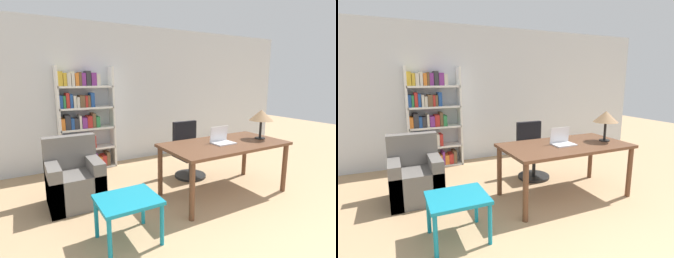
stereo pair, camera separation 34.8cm
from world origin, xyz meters
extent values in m
cube|color=silver|center=(0.00, 4.53, 1.35)|extent=(8.00, 0.06, 2.70)
cube|color=brown|center=(0.44, 2.26, 0.75)|extent=(1.80, 0.92, 0.04)
cylinder|color=brown|center=(-0.40, 1.86, 0.36)|extent=(0.07, 0.07, 0.73)
cylinder|color=brown|center=(1.28, 1.86, 0.36)|extent=(0.07, 0.07, 0.73)
cylinder|color=brown|center=(-0.40, 2.66, 0.36)|extent=(0.07, 0.07, 0.73)
cylinder|color=brown|center=(1.28, 2.66, 0.36)|extent=(0.07, 0.07, 0.73)
cube|color=silver|center=(0.39, 2.24, 0.78)|extent=(0.31, 0.22, 0.02)
cube|color=silver|center=(0.39, 2.34, 0.89)|extent=(0.31, 0.03, 0.22)
cube|color=navy|center=(0.39, 2.34, 0.90)|extent=(0.28, 0.02, 0.19)
cylinder|color=black|center=(1.10, 2.20, 0.78)|extent=(0.15, 0.15, 0.01)
cylinder|color=black|center=(1.10, 2.20, 0.92)|extent=(0.04, 0.04, 0.27)
cone|color=#93704C|center=(1.10, 2.20, 1.13)|extent=(0.36, 0.36, 0.16)
cylinder|color=black|center=(0.40, 3.05, 0.02)|extent=(0.54, 0.54, 0.04)
cylinder|color=#262626|center=(0.40, 3.05, 0.19)|extent=(0.06, 0.06, 0.30)
cube|color=black|center=(0.40, 3.05, 0.39)|extent=(0.47, 0.47, 0.10)
cube|color=black|center=(0.40, 3.25, 0.69)|extent=(0.45, 0.08, 0.50)
cube|color=teal|center=(-1.21, 1.86, 0.46)|extent=(0.61, 0.53, 0.04)
cylinder|color=teal|center=(-1.48, 1.63, 0.22)|extent=(0.04, 0.04, 0.45)
cylinder|color=teal|center=(-0.93, 1.63, 0.22)|extent=(0.04, 0.04, 0.45)
cylinder|color=teal|center=(-1.48, 2.09, 0.22)|extent=(0.04, 0.04, 0.45)
cylinder|color=teal|center=(-0.93, 2.09, 0.22)|extent=(0.04, 0.04, 0.45)
cube|color=#66605B|center=(-1.52, 2.99, 0.22)|extent=(0.69, 0.66, 0.45)
cube|color=#66605B|center=(-1.52, 3.24, 0.68)|extent=(0.69, 0.16, 0.45)
cube|color=#66605B|center=(-1.78, 2.99, 0.30)|extent=(0.16, 0.66, 0.61)
cube|color=#66605B|center=(-1.26, 2.99, 0.30)|extent=(0.16, 0.66, 0.61)
cube|color=white|center=(-1.49, 4.34, 0.95)|extent=(0.04, 0.28, 1.89)
cube|color=white|center=(-0.54, 4.34, 0.95)|extent=(0.04, 0.28, 1.89)
cube|color=white|center=(-1.02, 4.34, 0.02)|extent=(0.96, 0.28, 0.04)
cube|color=#B72D28|center=(-1.44, 4.34, 0.16)|extent=(0.06, 0.24, 0.24)
cube|color=#333338|center=(-1.36, 4.34, 0.16)|extent=(0.09, 0.24, 0.24)
cube|color=#333338|center=(-1.27, 4.34, 0.17)|extent=(0.08, 0.24, 0.26)
cube|color=#234C99|center=(-1.18, 4.34, 0.14)|extent=(0.09, 0.24, 0.20)
cube|color=#2D7F47|center=(-1.09, 4.34, 0.14)|extent=(0.08, 0.24, 0.20)
cube|color=#333338|center=(-1.01, 4.34, 0.14)|extent=(0.07, 0.24, 0.20)
cube|color=orange|center=(-0.94, 4.34, 0.13)|extent=(0.04, 0.24, 0.20)
cube|color=#7F338C|center=(-0.90, 4.34, 0.16)|extent=(0.04, 0.24, 0.25)
cube|color=orange|center=(-0.83, 4.34, 0.13)|extent=(0.08, 0.24, 0.18)
cube|color=#B72D28|center=(-0.75, 4.34, 0.13)|extent=(0.08, 0.24, 0.20)
cube|color=brown|center=(-0.68, 4.34, 0.16)|extent=(0.06, 0.24, 0.25)
cube|color=white|center=(-1.02, 4.34, 0.40)|extent=(0.96, 0.28, 0.04)
cube|color=#7F338C|center=(-1.45, 4.34, 0.51)|extent=(0.06, 0.24, 0.20)
cube|color=#234C99|center=(-1.37, 4.34, 0.52)|extent=(0.08, 0.24, 0.22)
cube|color=#2D7F47|center=(-1.30, 4.34, 0.51)|extent=(0.06, 0.24, 0.20)
cube|color=brown|center=(-1.24, 4.34, 0.52)|extent=(0.05, 0.24, 0.22)
cube|color=#234C99|center=(-1.17, 4.34, 0.53)|extent=(0.08, 0.24, 0.23)
cube|color=#7F338C|center=(-1.08, 4.34, 0.52)|extent=(0.08, 0.24, 0.20)
cube|color=silver|center=(-1.00, 4.34, 0.53)|extent=(0.07, 0.24, 0.22)
cube|color=#B72D28|center=(-0.93, 4.34, 0.53)|extent=(0.06, 0.24, 0.22)
cube|color=white|center=(-1.02, 4.34, 0.78)|extent=(0.96, 0.28, 0.04)
cube|color=orange|center=(-1.44, 4.34, 0.89)|extent=(0.07, 0.24, 0.20)
cube|color=#333338|center=(-1.36, 4.34, 0.92)|extent=(0.09, 0.24, 0.25)
cube|color=#234C99|center=(-1.28, 4.34, 0.89)|extent=(0.06, 0.24, 0.19)
cube|color=#333338|center=(-1.22, 4.34, 0.89)|extent=(0.07, 0.24, 0.19)
cube|color=silver|center=(-1.15, 4.34, 0.91)|extent=(0.04, 0.24, 0.24)
cube|color=#7F338C|center=(-1.08, 4.34, 0.89)|extent=(0.09, 0.24, 0.19)
cube|color=#B72D28|center=(-0.98, 4.34, 0.90)|extent=(0.09, 0.24, 0.21)
cube|color=brown|center=(-0.91, 4.34, 0.92)|extent=(0.06, 0.24, 0.26)
cube|color=#2D7F47|center=(-0.84, 4.34, 0.89)|extent=(0.07, 0.24, 0.20)
cube|color=white|center=(-1.02, 4.34, 1.15)|extent=(0.96, 0.28, 0.04)
cube|color=#234C99|center=(-1.45, 4.34, 1.28)|extent=(0.06, 0.24, 0.22)
cube|color=#2D7F47|center=(-1.39, 4.34, 1.28)|extent=(0.04, 0.24, 0.21)
cube|color=#B72D28|center=(-1.34, 4.34, 1.30)|extent=(0.06, 0.24, 0.26)
cube|color=#234C99|center=(-1.28, 4.34, 1.29)|extent=(0.05, 0.24, 0.24)
cube|color=silver|center=(-1.22, 4.34, 1.28)|extent=(0.05, 0.24, 0.21)
cube|color=silver|center=(-1.17, 4.34, 1.26)|extent=(0.05, 0.24, 0.18)
cube|color=brown|center=(-1.09, 4.34, 1.28)|extent=(0.09, 0.24, 0.21)
cube|color=#B72D28|center=(-1.02, 4.34, 1.27)|extent=(0.04, 0.24, 0.20)
cube|color=brown|center=(-0.98, 4.34, 1.27)|extent=(0.04, 0.24, 0.21)
cube|color=#234C99|center=(-0.91, 4.34, 1.30)|extent=(0.07, 0.24, 0.25)
cube|color=white|center=(-1.02, 4.34, 1.53)|extent=(0.96, 0.28, 0.04)
cube|color=gold|center=(-1.44, 4.34, 1.67)|extent=(0.08, 0.24, 0.25)
cube|color=gold|center=(-1.36, 4.34, 1.66)|extent=(0.06, 0.24, 0.22)
cube|color=silver|center=(-1.29, 4.34, 1.66)|extent=(0.06, 0.24, 0.22)
cube|color=silver|center=(-1.23, 4.34, 1.67)|extent=(0.05, 0.24, 0.24)
cube|color=orange|center=(-1.16, 4.34, 1.66)|extent=(0.06, 0.24, 0.22)
cube|color=brown|center=(-1.11, 4.34, 1.67)|extent=(0.04, 0.24, 0.24)
cube|color=#7F338C|center=(-1.05, 4.34, 1.66)|extent=(0.07, 0.24, 0.22)
cube|color=#333338|center=(-0.97, 4.34, 1.68)|extent=(0.08, 0.24, 0.26)
cube|color=#7F338C|center=(-0.87, 4.34, 1.66)|extent=(0.09, 0.24, 0.23)
cube|color=silver|center=(-0.79, 4.34, 1.65)|extent=(0.06, 0.24, 0.21)
camera|label=1|loc=(-2.08, -0.50, 1.68)|focal=28.00mm
camera|label=2|loc=(-1.77, -0.66, 1.68)|focal=28.00mm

